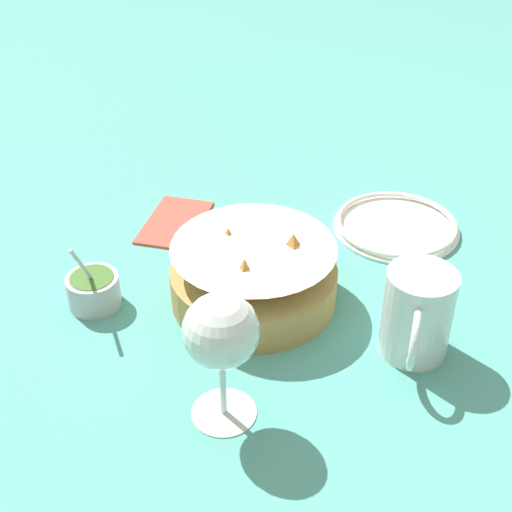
{
  "coord_description": "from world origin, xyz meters",
  "views": [
    {
      "loc": [
        0.68,
        0.19,
        0.58
      ],
      "look_at": [
        -0.02,
        0.0,
        0.07
      ],
      "focal_mm": 50.0,
      "sensor_mm": 36.0,
      "label": 1
    }
  ],
  "objects_px": {
    "wine_glass": "(221,335)",
    "beer_mug": "(417,317)",
    "sauce_cup": "(93,289)",
    "side_plate": "(396,225)",
    "food_basket": "(257,276)"
  },
  "relations": [
    {
      "from": "sauce_cup",
      "to": "wine_glass",
      "type": "bearing_deg",
      "value": 57.62
    },
    {
      "from": "food_basket",
      "to": "beer_mug",
      "type": "bearing_deg",
      "value": 77.03
    },
    {
      "from": "food_basket",
      "to": "beer_mug",
      "type": "relative_size",
      "value": 1.73
    },
    {
      "from": "wine_glass",
      "to": "beer_mug",
      "type": "height_order",
      "value": "wine_glass"
    },
    {
      "from": "sauce_cup",
      "to": "wine_glass",
      "type": "height_order",
      "value": "wine_glass"
    },
    {
      "from": "food_basket",
      "to": "side_plate",
      "type": "distance_m",
      "value": 0.27
    },
    {
      "from": "sauce_cup",
      "to": "wine_glass",
      "type": "relative_size",
      "value": 0.71
    },
    {
      "from": "sauce_cup",
      "to": "side_plate",
      "type": "distance_m",
      "value": 0.45
    },
    {
      "from": "sauce_cup",
      "to": "beer_mug",
      "type": "bearing_deg",
      "value": 92.24
    },
    {
      "from": "wine_glass",
      "to": "sauce_cup",
      "type": "bearing_deg",
      "value": -122.38
    },
    {
      "from": "sauce_cup",
      "to": "side_plate",
      "type": "bearing_deg",
      "value": 127.83
    },
    {
      "from": "wine_glass",
      "to": "food_basket",
      "type": "bearing_deg",
      "value": -175.47
    },
    {
      "from": "wine_glass",
      "to": "beer_mug",
      "type": "bearing_deg",
      "value": 129.04
    },
    {
      "from": "side_plate",
      "to": "sauce_cup",
      "type": "bearing_deg",
      "value": -52.17
    },
    {
      "from": "food_basket",
      "to": "sauce_cup",
      "type": "height_order",
      "value": "sauce_cup"
    }
  ]
}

